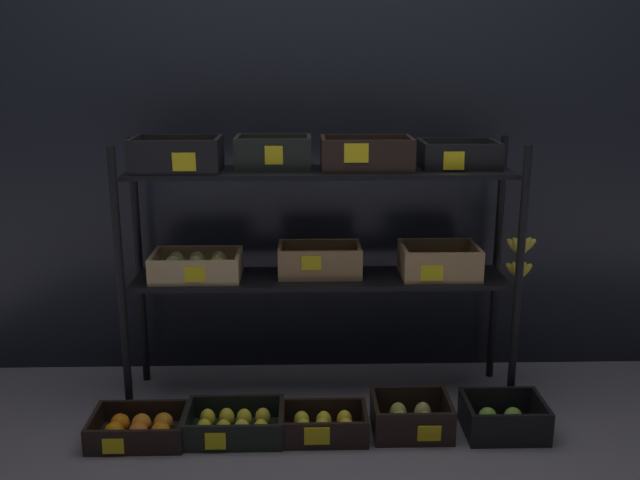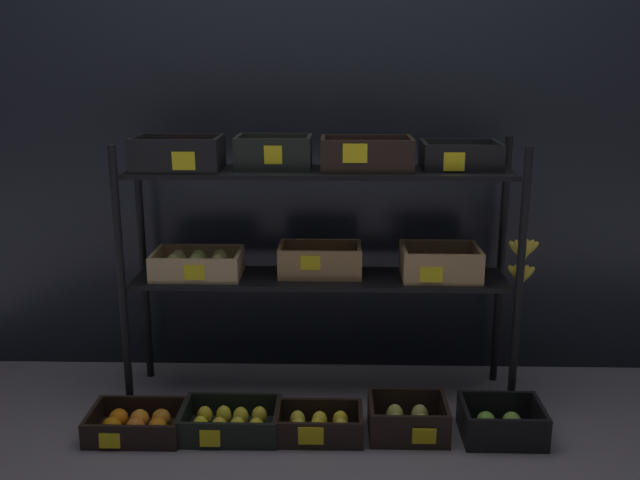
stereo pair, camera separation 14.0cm
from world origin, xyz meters
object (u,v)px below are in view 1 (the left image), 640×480
crate_ground_orange (139,429)px  crate_ground_lemon (234,425)px  crate_ground_apple_green (504,420)px  display_rack (319,220)px  crate_ground_pear (411,419)px  crate_ground_center_lemon (324,425)px

crate_ground_orange → crate_ground_lemon: (0.36, 0.02, 0.00)m
crate_ground_orange → crate_ground_apple_green: (1.42, 0.02, 0.01)m
crate_ground_lemon → crate_ground_apple_green: bearing=-0.1°
display_rack → crate_ground_pear: bearing=-43.4°
crate_ground_lemon → crate_ground_pear: (0.69, 0.01, 0.01)m
crate_ground_lemon → crate_ground_pear: bearing=0.9°
display_rack → crate_ground_orange: 1.08m
crate_ground_apple_green → crate_ground_center_lemon: bearing=-178.9°
display_rack → crate_ground_pear: (0.36, -0.34, -0.72)m
crate_ground_pear → crate_ground_orange: bearing=-178.4°
display_rack → crate_ground_apple_green: size_ratio=5.48×
crate_ground_pear → crate_ground_apple_green: size_ratio=0.98×
crate_ground_apple_green → display_rack: bearing=154.0°
crate_ground_lemon → crate_ground_center_lemon: 0.35m
crate_ground_center_lemon → crate_ground_apple_green: (0.71, 0.01, 0.01)m
display_rack → crate_ground_center_lemon: 0.82m
crate_ground_pear → crate_ground_apple_green: bearing=-2.1°
crate_ground_lemon → crate_ground_apple_green: (1.05, -0.00, 0.01)m
crate_ground_center_lemon → display_rack: bearing=91.5°
display_rack → crate_ground_lemon: display_rack is taller
crate_ground_orange → crate_ground_pear: size_ratio=1.19×
crate_ground_center_lemon → crate_ground_pear: crate_ground_pear is taller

